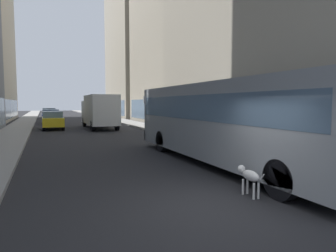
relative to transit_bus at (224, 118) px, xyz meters
name	(u,v)px	position (x,y,z in m)	size (l,w,h in m)	color
ground_plane	(73,121)	(-2.80, 31.17, -1.78)	(120.00, 120.00, 0.00)	#232326
sidewalk_left	(25,121)	(-8.50, 31.17, -1.70)	(2.40, 110.00, 0.15)	gray
sidewalk_right	(116,119)	(2.90, 31.17, -1.70)	(2.40, 110.00, 0.15)	gray
building_right_far	(138,13)	(9.10, 39.93, 15.95)	(8.76, 15.06, 35.48)	#B2A893
transit_bus	(224,118)	(0.00, 0.00, 0.00)	(2.78, 11.53, 3.05)	#999EA3
car_silver_sedan	(49,113)	(-5.60, 37.75, -0.96)	(1.89, 4.09, 1.62)	#B7BABF
car_blue_hatchback	(51,116)	(-5.60, 27.09, -0.96)	(1.88, 3.95, 1.62)	#4C6BB7
car_yellow_taxi	(53,120)	(-5.60, 18.67, -0.96)	(1.74, 4.32, 1.62)	yellow
box_truck	(99,110)	(-1.60, 17.91, -0.11)	(2.30, 7.50, 3.05)	silver
dalmatian_dog	(249,176)	(-1.63, -3.59, -1.26)	(0.22, 0.96, 0.72)	white
pedestrian_with_handbag	(223,128)	(2.52, 3.84, -0.76)	(0.45, 0.34, 1.69)	#1E1E2D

